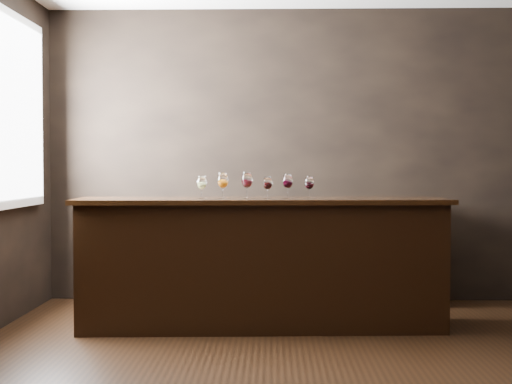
{
  "coord_description": "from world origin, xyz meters",
  "views": [
    {
      "loc": [
        -0.34,
        -4.62,
        1.28
      ],
      "look_at": [
        -0.47,
        1.04,
        1.09
      ],
      "focal_mm": 50.0,
      "sensor_mm": 36.0,
      "label": 1
    }
  ],
  "objects_px": {
    "bar_counter": "(262,265)",
    "glass_red_d": "(309,183)",
    "glass_white": "(202,183)",
    "back_bar_shelf": "(277,253)",
    "glass_red_a": "(247,181)",
    "glass_red_c": "(288,182)",
    "glass_red_b": "(268,184)",
    "glass_amber": "(223,181)"
  },
  "relations": [
    {
      "from": "back_bar_shelf",
      "to": "glass_red_a",
      "type": "distance_m",
      "value": 1.25
    },
    {
      "from": "bar_counter",
      "to": "glass_red_a",
      "type": "xyz_separation_m",
      "value": [
        -0.12,
        -0.03,
        0.68
      ]
    },
    {
      "from": "bar_counter",
      "to": "glass_red_a",
      "type": "bearing_deg",
      "value": -168.55
    },
    {
      "from": "bar_counter",
      "to": "glass_red_d",
      "type": "xyz_separation_m",
      "value": [
        0.38,
        0.04,
        0.66
      ]
    },
    {
      "from": "glass_red_a",
      "to": "glass_red_b",
      "type": "distance_m",
      "value": 0.16
    },
    {
      "from": "bar_counter",
      "to": "glass_red_d",
      "type": "bearing_deg",
      "value": 3.1
    },
    {
      "from": "glass_red_a",
      "to": "glass_red_d",
      "type": "relative_size",
      "value": 1.19
    },
    {
      "from": "glass_amber",
      "to": "glass_red_b",
      "type": "height_order",
      "value": "glass_amber"
    },
    {
      "from": "bar_counter",
      "to": "glass_red_c",
      "type": "relative_size",
      "value": 14.69
    },
    {
      "from": "glass_red_a",
      "to": "glass_red_c",
      "type": "xyz_separation_m",
      "value": [
        0.32,
        0.04,
        -0.01
      ]
    },
    {
      "from": "glass_white",
      "to": "glass_red_a",
      "type": "relative_size",
      "value": 0.85
    },
    {
      "from": "back_bar_shelf",
      "to": "glass_amber",
      "type": "height_order",
      "value": "glass_amber"
    },
    {
      "from": "bar_counter",
      "to": "back_bar_shelf",
      "type": "bearing_deg",
      "value": 79.9
    },
    {
      "from": "glass_red_c",
      "to": "glass_red_d",
      "type": "relative_size",
      "value": 1.11
    },
    {
      "from": "bar_counter",
      "to": "glass_white",
      "type": "xyz_separation_m",
      "value": [
        -0.48,
        -0.03,
        0.66
      ]
    },
    {
      "from": "bar_counter",
      "to": "glass_red_d",
      "type": "relative_size",
      "value": 16.24
    },
    {
      "from": "glass_red_c",
      "to": "glass_red_d",
      "type": "xyz_separation_m",
      "value": [
        0.17,
        0.02,
        -0.01
      ]
    },
    {
      "from": "glass_white",
      "to": "glass_amber",
      "type": "bearing_deg",
      "value": 10.93
    },
    {
      "from": "glass_red_b",
      "to": "glass_red_a",
      "type": "bearing_deg",
      "value": -177.09
    },
    {
      "from": "glass_white",
      "to": "glass_red_c",
      "type": "height_order",
      "value": "glass_red_c"
    },
    {
      "from": "bar_counter",
      "to": "glass_red_c",
      "type": "height_order",
      "value": "glass_red_c"
    },
    {
      "from": "bar_counter",
      "to": "glass_white",
      "type": "bearing_deg",
      "value": -178.69
    },
    {
      "from": "bar_counter",
      "to": "back_bar_shelf",
      "type": "height_order",
      "value": "bar_counter"
    },
    {
      "from": "glass_red_b",
      "to": "glass_red_c",
      "type": "relative_size",
      "value": 0.9
    },
    {
      "from": "glass_amber",
      "to": "glass_red_c",
      "type": "distance_m",
      "value": 0.52
    },
    {
      "from": "glass_white",
      "to": "glass_red_a",
      "type": "xyz_separation_m",
      "value": [
        0.36,
        0.0,
        0.02
      ]
    },
    {
      "from": "bar_counter",
      "to": "glass_red_b",
      "type": "relative_size",
      "value": 16.31
    },
    {
      "from": "glass_amber",
      "to": "glass_red_d",
      "type": "relative_size",
      "value": 1.16
    },
    {
      "from": "glass_red_c",
      "to": "glass_amber",
      "type": "bearing_deg",
      "value": -178.38
    },
    {
      "from": "glass_red_b",
      "to": "glass_amber",
      "type": "bearing_deg",
      "value": 176.77
    },
    {
      "from": "glass_red_d",
      "to": "back_bar_shelf",
      "type": "bearing_deg",
      "value": 104.82
    },
    {
      "from": "glass_red_b",
      "to": "glass_red_d",
      "type": "distance_m",
      "value": 0.34
    },
    {
      "from": "bar_counter",
      "to": "back_bar_shelf",
      "type": "xyz_separation_m",
      "value": [
        0.13,
        0.99,
        -0.02
      ]
    },
    {
      "from": "glass_red_c",
      "to": "glass_red_d",
      "type": "height_order",
      "value": "glass_red_c"
    },
    {
      "from": "bar_counter",
      "to": "glass_white",
      "type": "distance_m",
      "value": 0.81
    },
    {
      "from": "back_bar_shelf",
      "to": "glass_red_c",
      "type": "bearing_deg",
      "value": -85.46
    },
    {
      "from": "glass_white",
      "to": "glass_red_a",
      "type": "height_order",
      "value": "glass_red_a"
    },
    {
      "from": "glass_amber",
      "to": "glass_red_b",
      "type": "xyz_separation_m",
      "value": [
        0.36,
        -0.02,
        -0.02
      ]
    },
    {
      "from": "glass_red_a",
      "to": "glass_red_d",
      "type": "distance_m",
      "value": 0.5
    },
    {
      "from": "glass_red_a",
      "to": "glass_red_b",
      "type": "xyz_separation_m",
      "value": [
        0.16,
        0.01,
        -0.02
      ]
    },
    {
      "from": "glass_red_c",
      "to": "glass_white",
      "type": "bearing_deg",
      "value": -176.09
    },
    {
      "from": "back_bar_shelf",
      "to": "glass_white",
      "type": "bearing_deg",
      "value": -120.67
    }
  ]
}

